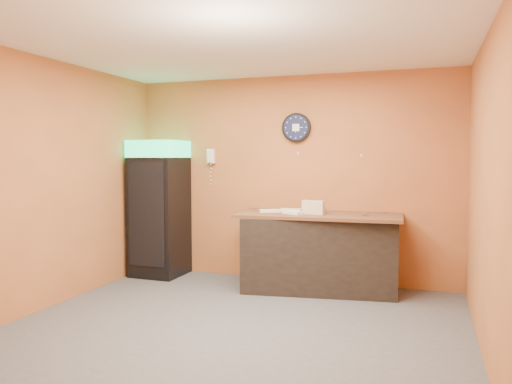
% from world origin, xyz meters
% --- Properties ---
extents(floor, '(4.50, 4.50, 0.00)m').
position_xyz_m(floor, '(0.00, 0.00, 0.00)').
color(floor, '#47474C').
rests_on(floor, ground).
extents(back_wall, '(4.50, 0.02, 2.80)m').
position_xyz_m(back_wall, '(0.00, 2.00, 1.40)').
color(back_wall, '#C16B36').
rests_on(back_wall, floor).
extents(left_wall, '(0.02, 4.00, 2.80)m').
position_xyz_m(left_wall, '(-2.25, 0.00, 1.40)').
color(left_wall, '#C16B36').
rests_on(left_wall, floor).
extents(right_wall, '(0.02, 4.00, 2.80)m').
position_xyz_m(right_wall, '(2.25, 0.00, 1.40)').
color(right_wall, '#C16B36').
rests_on(right_wall, floor).
extents(ceiling, '(4.50, 4.00, 0.02)m').
position_xyz_m(ceiling, '(0.00, 0.00, 2.80)').
color(ceiling, white).
rests_on(ceiling, back_wall).
extents(beverage_cooler, '(0.69, 0.70, 1.93)m').
position_xyz_m(beverage_cooler, '(-1.85, 1.61, 0.94)').
color(beverage_cooler, black).
rests_on(beverage_cooler, floor).
extents(prep_counter, '(1.99, 1.10, 0.94)m').
position_xyz_m(prep_counter, '(0.49, 1.58, 0.47)').
color(prep_counter, black).
rests_on(prep_counter, floor).
extents(wall_clock, '(0.40, 0.06, 0.40)m').
position_xyz_m(wall_clock, '(0.08, 1.97, 2.09)').
color(wall_clock, black).
rests_on(wall_clock, back_wall).
extents(wall_phone, '(0.11, 0.10, 0.20)m').
position_xyz_m(wall_phone, '(-1.17, 1.95, 1.71)').
color(wall_phone, white).
rests_on(wall_phone, back_wall).
extents(butcher_paper, '(2.09, 1.04, 0.04)m').
position_xyz_m(butcher_paper, '(0.49, 1.58, 0.96)').
color(butcher_paper, brown).
rests_on(butcher_paper, prep_counter).
extents(sub_roll_stack, '(0.28, 0.12, 0.17)m').
position_xyz_m(sub_roll_stack, '(0.43, 1.46, 1.07)').
color(sub_roll_stack, beige).
rests_on(sub_roll_stack, butcher_paper).
extents(wrapped_sandwich_left, '(0.27, 0.21, 0.04)m').
position_xyz_m(wrapped_sandwich_left, '(-0.15, 1.51, 1.00)').
color(wrapped_sandwich_left, white).
rests_on(wrapped_sandwich_left, butcher_paper).
extents(wrapped_sandwich_mid, '(0.29, 0.21, 0.04)m').
position_xyz_m(wrapped_sandwich_mid, '(0.18, 1.42, 1.00)').
color(wrapped_sandwich_mid, white).
rests_on(wrapped_sandwich_mid, butcher_paper).
extents(wrapped_sandwich_right, '(0.28, 0.13, 0.04)m').
position_xyz_m(wrapped_sandwich_right, '(0.09, 1.66, 1.00)').
color(wrapped_sandwich_right, white).
rests_on(wrapped_sandwich_right, butcher_paper).
extents(kitchen_tool, '(0.07, 0.07, 0.07)m').
position_xyz_m(kitchen_tool, '(0.53, 1.64, 1.02)').
color(kitchen_tool, silver).
rests_on(kitchen_tool, butcher_paper).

